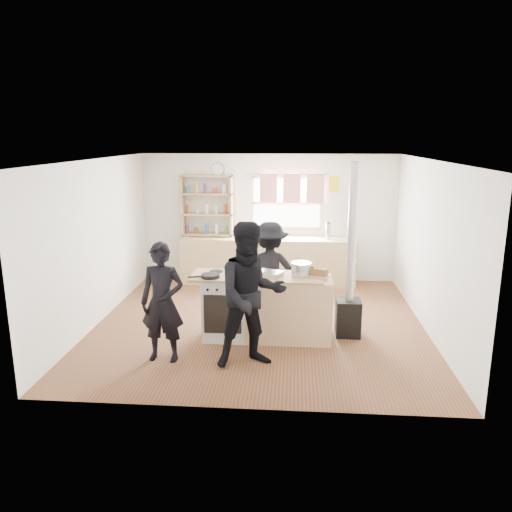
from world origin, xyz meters
The scene contains 14 objects.
ground centered at (0.00, 0.00, -0.01)m, with size 5.00×5.00×0.01m, color brown.
back_counter centered at (0.00, 2.22, 0.45)m, with size 3.40×0.55×0.90m, color tan.
shelving_unit centered at (-1.20, 2.34, 1.51)m, with size 1.00×0.28×1.20m.
thermos centered at (1.16, 2.22, 1.05)m, with size 0.10×0.10×0.31m, color silver.
cooking_island centered at (0.14, -0.55, 0.47)m, with size 1.97×0.64×0.93m.
skillet_greens centered at (-0.63, -0.72, 0.96)m, with size 0.32×0.32×0.05m.
roast_tray centered at (0.18, -0.57, 0.97)m, with size 0.41×0.36×0.07m.
stockpot_stove centered at (-0.23, -0.33, 1.01)m, with size 0.21×0.21×0.17m.
stockpot_counter centered at (0.62, -0.53, 1.03)m, with size 0.29×0.29×0.21m.
bread_board centered at (0.87, -0.56, 0.98)m, with size 0.33×0.29×0.12m.
flue_heater centered at (1.31, -0.36, 0.64)m, with size 0.35×0.35×2.50m.
person_near_left centered at (-1.14, -1.37, 0.78)m, with size 0.57×0.37×1.55m, color black.
person_near_right centered at (0.00, -1.43, 0.92)m, with size 0.89×0.70×1.84m, color black.
person_far centered at (0.14, 0.27, 0.78)m, with size 1.00×0.58×1.55m, color black.
Camera 1 is at (0.51, -7.27, 2.84)m, focal length 35.00 mm.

